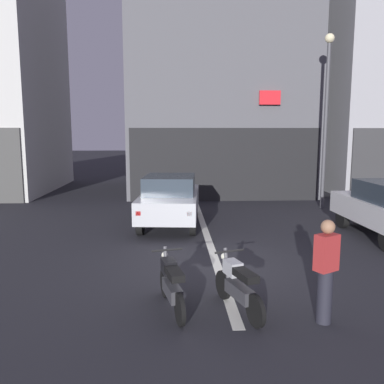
{
  "coord_description": "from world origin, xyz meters",
  "views": [
    {
      "loc": [
        -1.01,
        -8.66,
        2.99
      ],
      "look_at": [
        -0.47,
        2.0,
        1.4
      ],
      "focal_mm": 37.23,
      "sensor_mm": 36.0,
      "label": 1
    }
  ],
  "objects_px": {
    "street_lamp": "(326,104)",
    "person_by_motorcycles": "(326,271)",
    "car_grey_down_street": "(218,170)",
    "motorcycle_black_row_leftmost": "(171,284)",
    "motorcycle_silver_row_left_mid": "(238,285)",
    "car_silver_crossing_near": "(170,199)"
  },
  "relations": [
    {
      "from": "motorcycle_silver_row_left_mid",
      "to": "car_silver_crossing_near",
      "type": "bearing_deg",
      "value": 100.31
    },
    {
      "from": "car_silver_crossing_near",
      "to": "person_by_motorcycles",
      "type": "xyz_separation_m",
      "value": [
        2.46,
        -6.84,
        -0.03
      ]
    },
    {
      "from": "motorcycle_silver_row_left_mid",
      "to": "person_by_motorcycles",
      "type": "xyz_separation_m",
      "value": [
        1.3,
        -0.47,
        0.4
      ]
    },
    {
      "from": "car_grey_down_street",
      "to": "person_by_motorcycles",
      "type": "height_order",
      "value": "person_by_motorcycles"
    },
    {
      "from": "car_grey_down_street",
      "to": "person_by_motorcycles",
      "type": "xyz_separation_m",
      "value": [
        -0.22,
        -16.7,
        -0.03
      ]
    },
    {
      "from": "car_silver_crossing_near",
      "to": "motorcycle_silver_row_left_mid",
      "type": "distance_m",
      "value": 6.49
    },
    {
      "from": "car_silver_crossing_near",
      "to": "motorcycle_black_row_leftmost",
      "type": "bearing_deg",
      "value": -89.61
    },
    {
      "from": "car_silver_crossing_near",
      "to": "motorcycle_silver_row_left_mid",
      "type": "xyz_separation_m",
      "value": [
        1.16,
        -6.37,
        -0.43
      ]
    },
    {
      "from": "street_lamp",
      "to": "person_by_motorcycles",
      "type": "xyz_separation_m",
      "value": [
        -3.62,
        -9.64,
        -3.24
      ]
    },
    {
      "from": "street_lamp",
      "to": "person_by_motorcycles",
      "type": "relative_size",
      "value": 4.03
    },
    {
      "from": "street_lamp",
      "to": "person_by_motorcycles",
      "type": "bearing_deg",
      "value": -110.6
    },
    {
      "from": "motorcycle_silver_row_left_mid",
      "to": "motorcycle_black_row_leftmost",
      "type": "bearing_deg",
      "value": 173.68
    },
    {
      "from": "motorcycle_black_row_leftmost",
      "to": "motorcycle_silver_row_left_mid",
      "type": "distance_m",
      "value": 1.12
    },
    {
      "from": "car_grey_down_street",
      "to": "street_lamp",
      "type": "bearing_deg",
      "value": -64.24
    },
    {
      "from": "car_grey_down_street",
      "to": "motorcycle_black_row_leftmost",
      "type": "relative_size",
      "value": 2.61
    },
    {
      "from": "car_silver_crossing_near",
      "to": "person_by_motorcycles",
      "type": "distance_m",
      "value": 7.27
    },
    {
      "from": "car_silver_crossing_near",
      "to": "person_by_motorcycles",
      "type": "height_order",
      "value": "person_by_motorcycles"
    },
    {
      "from": "car_grey_down_street",
      "to": "motorcycle_silver_row_left_mid",
      "type": "distance_m",
      "value": 16.31
    },
    {
      "from": "motorcycle_silver_row_left_mid",
      "to": "street_lamp",
      "type": "bearing_deg",
      "value": 61.77
    },
    {
      "from": "car_silver_crossing_near",
      "to": "street_lamp",
      "type": "height_order",
      "value": "street_lamp"
    },
    {
      "from": "street_lamp",
      "to": "motorcycle_silver_row_left_mid",
      "type": "distance_m",
      "value": 11.03
    },
    {
      "from": "car_grey_down_street",
      "to": "motorcycle_black_row_leftmost",
      "type": "bearing_deg",
      "value": -99.28
    }
  ]
}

